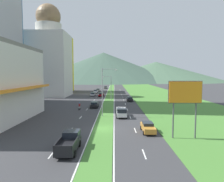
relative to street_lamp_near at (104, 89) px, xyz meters
name	(u,v)px	position (x,y,z in m)	size (l,w,h in m)	color
ground_plane	(103,129)	(0.37, -9.75, -5.78)	(600.00, 600.00, 0.00)	#38383A
grass_median	(110,94)	(0.37, 50.25, -5.75)	(3.20, 240.00, 0.06)	#477F33
grass_verge_right	(155,94)	(20.97, 50.25, -5.75)	(24.00, 240.00, 0.06)	#477F33
lane_dash_left_1	(52,154)	(-4.73, -20.18, -5.77)	(0.16, 2.80, 0.01)	silver
lane_dash_left_2	(71,130)	(-4.73, -10.61, -5.77)	(0.16, 2.80, 0.01)	silver
lane_dash_left_3	(81,117)	(-4.73, -1.04, -5.77)	(0.16, 2.80, 0.01)	silver
lane_dash_left_4	(87,109)	(-4.73, 8.53, -5.77)	(0.16, 2.80, 0.01)	silver
lane_dash_left_5	(91,104)	(-4.73, 18.10, -5.77)	(0.16, 2.80, 0.01)	silver
lane_dash_left_6	(94,100)	(-4.73, 27.67, -5.77)	(0.16, 2.80, 0.01)	silver
lane_dash_left_7	(97,97)	(-4.73, 37.24, -5.77)	(0.16, 2.80, 0.01)	silver
lane_dash_left_8	(99,95)	(-4.73, 46.81, -5.77)	(0.16, 2.80, 0.01)	silver
lane_dash_left_9	(100,93)	(-4.73, 56.38, -5.77)	(0.16, 2.80, 0.01)	silver
lane_dash_left_10	(101,91)	(-4.73, 65.95, -5.77)	(0.16, 2.80, 0.01)	silver
lane_dash_left_11	(102,90)	(-4.73, 75.52, -5.77)	(0.16, 2.80, 0.01)	silver
lane_dash_right_1	(144,154)	(5.47, -20.18, -5.77)	(0.16, 2.80, 0.01)	silver
lane_dash_right_2	(135,130)	(5.47, -10.61, -5.77)	(0.16, 2.80, 0.01)	silver
lane_dash_right_3	(130,118)	(5.47, -1.04, -5.77)	(0.16, 2.80, 0.01)	silver
lane_dash_right_4	(127,110)	(5.47, 8.53, -5.77)	(0.16, 2.80, 0.01)	silver
lane_dash_right_5	(125,104)	(5.47, 18.10, -5.77)	(0.16, 2.80, 0.01)	silver
lane_dash_right_6	(124,100)	(5.47, 27.67, -5.77)	(0.16, 2.80, 0.01)	silver
lane_dash_right_7	(123,97)	(5.47, 37.24, -5.77)	(0.16, 2.80, 0.01)	silver
lane_dash_right_8	(122,95)	(5.47, 46.81, -5.77)	(0.16, 2.80, 0.01)	silver
lane_dash_right_9	(121,93)	(5.47, 56.38, -5.77)	(0.16, 2.80, 0.01)	silver
lane_dash_right_10	(120,91)	(5.47, 65.95, -5.77)	(0.16, 2.80, 0.01)	silver
lane_dash_right_11	(120,90)	(5.47, 75.52, -5.77)	(0.16, 2.80, 0.01)	silver
edge_line_median_left	(106,94)	(-1.38, 50.25, -5.77)	(0.16, 240.00, 0.01)	silver
edge_line_median_right	(114,94)	(2.12, 50.25, -5.77)	(0.16, 240.00, 0.01)	silver
domed_building	(49,57)	(-24.30, 41.13, 10.04)	(15.59, 15.59, 36.93)	silver
midrise_colored	(52,64)	(-29.35, 61.70, 8.39)	(17.99, 17.99, 28.33)	yellow
hill_far_left	(41,68)	(-106.78, 261.28, 12.37)	(214.55, 214.55, 36.28)	#516B56
hill_far_center	(103,67)	(-12.29, 231.98, 13.35)	(198.10, 198.10, 38.25)	#3D5647
hill_far_right	(156,71)	(59.08, 237.12, 7.32)	(178.96, 178.96, 26.19)	#47664C
street_lamp_near	(104,89)	(0.00, 0.00, 0.00)	(3.22, 0.40, 10.07)	#99999E
street_lamp_mid	(110,86)	(0.73, 26.65, -0.92)	(3.01, 0.47, 8.33)	#99999E
billboard_roadside	(185,95)	(11.74, -14.65, 0.18)	(4.56, 0.28, 7.93)	#4C4C51
car_0	(94,105)	(-3.16, 11.77, -5.00)	(2.02, 4.77, 1.52)	black
car_1	(101,95)	(-3.15, 39.44, -5.03)	(2.00, 4.55, 1.46)	maroon
car_2	(148,127)	(7.29, -11.59, -5.00)	(1.86, 4.74, 1.51)	#C6842D
car_3	(93,94)	(-6.66, 40.76, -5.04)	(1.90, 4.40, 1.46)	#B2B2B7
car_4	(96,91)	(-6.65, 53.91, -4.97)	(1.92, 4.74, 1.60)	silver
car_5	(98,90)	(-6.29, 63.80, -5.03)	(1.88, 4.05, 1.44)	#B2B2B7
car_6	(130,99)	(7.32, 24.88, -5.05)	(1.98, 4.52, 1.40)	black
car_7	(106,87)	(-3.22, 85.23, -5.01)	(1.92, 4.09, 1.49)	slate
pickup_truck_0	(69,142)	(-3.01, -19.26, -4.79)	(2.18, 5.40, 2.00)	black
pickup_truck_1	(121,112)	(3.65, -0.59, -4.79)	(2.18, 5.40, 2.00)	silver
motorcycle_rider	(80,107)	(-6.54, 8.22, -5.03)	(0.36, 2.00, 1.80)	black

